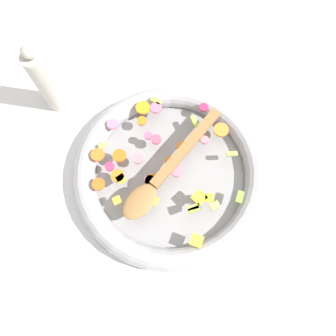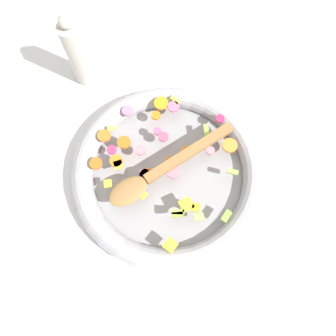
{
  "view_description": "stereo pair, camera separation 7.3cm",
  "coord_description": "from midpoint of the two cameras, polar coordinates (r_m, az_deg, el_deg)",
  "views": [
    {
      "loc": [
        -0.0,
        0.24,
        0.74
      ],
      "look_at": [
        0.0,
        0.0,
        0.05
      ],
      "focal_mm": 35.0,
      "sensor_mm": 36.0,
      "label": 1
    },
    {
      "loc": [
        -0.08,
        0.23,
        0.74
      ],
      "look_at": [
        0.0,
        0.0,
        0.05
      ],
      "focal_mm": 35.0,
      "sensor_mm": 36.0,
      "label": 2
    }
  ],
  "objects": [
    {
      "name": "ground_plane",
      "position": [
        0.78,
        -2.66,
        -1.6
      ],
      "size": [
        4.0,
        4.0,
        0.0
      ],
      "primitive_type": "plane",
      "color": "silver"
    },
    {
      "name": "skillet",
      "position": [
        0.76,
        -2.73,
        -1.1
      ],
      "size": [
        0.45,
        0.45,
        0.05
      ],
      "color": "gray",
      "rests_on": "ground_plane"
    },
    {
      "name": "chopped_vegetables",
      "position": [
        0.74,
        -4.94,
        1.49
      ],
      "size": [
        0.35,
        0.36,
        0.01
      ],
      "color": "orange",
      "rests_on": "skillet"
    },
    {
      "name": "wooden_spoon",
      "position": [
        0.71,
        -4.02,
        -1.37
      ],
      "size": [
        0.23,
        0.28,
        0.01
      ],
      "color": "olive",
      "rests_on": "chopped_vegetables"
    },
    {
      "name": "pepper_mill",
      "position": [
        0.84,
        -23.19,
        13.47
      ],
      "size": [
        0.05,
        0.05,
        0.21
      ],
      "color": "#B2ADA3",
      "rests_on": "ground_plane"
    }
  ]
}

